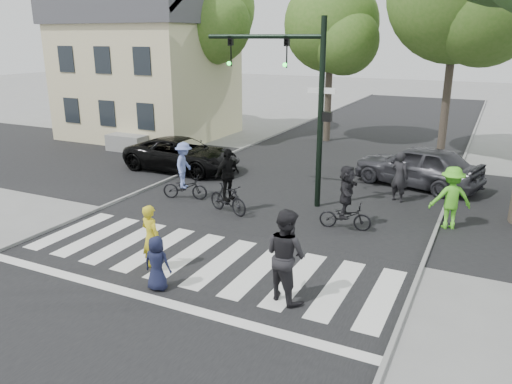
{
  "coord_description": "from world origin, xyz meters",
  "views": [
    {
      "loc": [
        6.26,
        -8.79,
        5.4
      ],
      "look_at": [
        0.5,
        3.0,
        1.3
      ],
      "focal_mm": 35.0,
      "sensor_mm": 36.0,
      "label": 1
    }
  ],
  "objects_px": {
    "cyclist_right": "(346,201)",
    "car_grey": "(417,166)",
    "traffic_signal": "(296,86)",
    "cyclist_left": "(184,175)",
    "pedestrian_child": "(157,263)",
    "cyclist_mid": "(228,187)",
    "car_suv": "(182,155)",
    "pedestrian_adult": "(286,255)",
    "pedestrian_woman": "(151,238)"
  },
  "relations": [
    {
      "from": "cyclist_right",
      "to": "car_grey",
      "type": "height_order",
      "value": "cyclist_right"
    },
    {
      "from": "pedestrian_woman",
      "to": "pedestrian_child",
      "type": "relative_size",
      "value": 1.3
    },
    {
      "from": "pedestrian_woman",
      "to": "cyclist_left",
      "type": "xyz_separation_m",
      "value": [
        -2.37,
        4.95,
        0.05
      ]
    },
    {
      "from": "car_grey",
      "to": "pedestrian_adult",
      "type": "bearing_deg",
      "value": 8.73
    },
    {
      "from": "car_grey",
      "to": "cyclist_right",
      "type": "bearing_deg",
      "value": 3.3
    },
    {
      "from": "pedestrian_child",
      "to": "cyclist_mid",
      "type": "distance_m",
      "value": 5.2
    },
    {
      "from": "pedestrian_child",
      "to": "car_grey",
      "type": "bearing_deg",
      "value": -118.47
    },
    {
      "from": "traffic_signal",
      "to": "cyclist_mid",
      "type": "distance_m",
      "value": 3.87
    },
    {
      "from": "traffic_signal",
      "to": "cyclist_left",
      "type": "height_order",
      "value": "traffic_signal"
    },
    {
      "from": "pedestrian_child",
      "to": "pedestrian_adult",
      "type": "relative_size",
      "value": 0.62
    },
    {
      "from": "traffic_signal",
      "to": "car_grey",
      "type": "xyz_separation_m",
      "value": [
        3.4,
        3.86,
        -3.11
      ]
    },
    {
      "from": "car_suv",
      "to": "car_grey",
      "type": "relative_size",
      "value": 1.06
    },
    {
      "from": "cyclist_left",
      "to": "cyclist_mid",
      "type": "bearing_deg",
      "value": -17.0
    },
    {
      "from": "pedestrian_woman",
      "to": "pedestrian_adult",
      "type": "distance_m",
      "value": 3.45
    },
    {
      "from": "car_suv",
      "to": "cyclist_mid",
      "type": "bearing_deg",
      "value": -130.72
    },
    {
      "from": "car_grey",
      "to": "car_suv",
      "type": "bearing_deg",
      "value": -62.96
    },
    {
      "from": "traffic_signal",
      "to": "pedestrian_adult",
      "type": "xyz_separation_m",
      "value": [
        2.27,
        -6.11,
        -2.88
      ]
    },
    {
      "from": "pedestrian_child",
      "to": "car_suv",
      "type": "height_order",
      "value": "car_suv"
    },
    {
      "from": "pedestrian_adult",
      "to": "cyclist_mid",
      "type": "relative_size",
      "value": 0.97
    },
    {
      "from": "pedestrian_child",
      "to": "car_suv",
      "type": "xyz_separation_m",
      "value": [
        -5.35,
        8.9,
        0.06
      ]
    },
    {
      "from": "pedestrian_adult",
      "to": "car_suv",
      "type": "xyz_separation_m",
      "value": [
        -8.06,
        8.05,
        -0.34
      ]
    },
    {
      "from": "pedestrian_child",
      "to": "cyclist_left",
      "type": "height_order",
      "value": "cyclist_left"
    },
    {
      "from": "pedestrian_adult",
      "to": "pedestrian_child",
      "type": "bearing_deg",
      "value": 41.64
    },
    {
      "from": "traffic_signal",
      "to": "car_suv",
      "type": "bearing_deg",
      "value": 161.52
    },
    {
      "from": "pedestrian_child",
      "to": "cyclist_mid",
      "type": "bearing_deg",
      "value": -87.2
    },
    {
      "from": "cyclist_right",
      "to": "car_suv",
      "type": "relative_size",
      "value": 0.39
    },
    {
      "from": "cyclist_left",
      "to": "cyclist_right",
      "type": "height_order",
      "value": "cyclist_left"
    },
    {
      "from": "traffic_signal",
      "to": "car_suv",
      "type": "xyz_separation_m",
      "value": [
        -5.8,
        1.94,
        -3.22
      ]
    },
    {
      "from": "pedestrian_child",
      "to": "traffic_signal",
      "type": "bearing_deg",
      "value": -102.54
    },
    {
      "from": "pedestrian_child",
      "to": "cyclist_mid",
      "type": "xyz_separation_m",
      "value": [
        -1.05,
        5.09,
        0.23
      ]
    },
    {
      "from": "cyclist_left",
      "to": "cyclist_right",
      "type": "distance_m",
      "value": 5.8
    },
    {
      "from": "pedestrian_adult",
      "to": "cyclist_mid",
      "type": "distance_m",
      "value": 5.67
    },
    {
      "from": "traffic_signal",
      "to": "cyclist_right",
      "type": "relative_size",
      "value": 3.12
    },
    {
      "from": "pedestrian_woman",
      "to": "cyclist_right",
      "type": "height_order",
      "value": "cyclist_right"
    },
    {
      "from": "pedestrian_woman",
      "to": "cyclist_mid",
      "type": "relative_size",
      "value": 0.78
    },
    {
      "from": "car_grey",
      "to": "pedestrian_child",
      "type": "bearing_deg",
      "value": -4.32
    },
    {
      "from": "cyclist_right",
      "to": "car_grey",
      "type": "relative_size",
      "value": 0.41
    },
    {
      "from": "cyclist_mid",
      "to": "cyclist_right",
      "type": "bearing_deg",
      "value": 4.5
    },
    {
      "from": "cyclist_mid",
      "to": "pedestrian_woman",
      "type": "bearing_deg",
      "value": -85.72
    },
    {
      "from": "traffic_signal",
      "to": "pedestrian_woman",
      "type": "xyz_separation_m",
      "value": [
        -1.17,
        -6.2,
        -3.08
      ]
    },
    {
      "from": "cyclist_left",
      "to": "car_grey",
      "type": "relative_size",
      "value": 0.43
    },
    {
      "from": "cyclist_right",
      "to": "car_grey",
      "type": "bearing_deg",
      "value": 78.06
    },
    {
      "from": "pedestrian_woman",
      "to": "car_suv",
      "type": "xyz_separation_m",
      "value": [
        -4.62,
        8.14,
        -0.13
      ]
    },
    {
      "from": "pedestrian_woman",
      "to": "pedestrian_adult",
      "type": "bearing_deg",
      "value": -161.79
    },
    {
      "from": "pedestrian_woman",
      "to": "cyclist_right",
      "type": "distance_m",
      "value": 5.75
    },
    {
      "from": "pedestrian_woman",
      "to": "car_suv",
      "type": "relative_size",
      "value": 0.33
    },
    {
      "from": "car_suv",
      "to": "pedestrian_adult",
      "type": "bearing_deg",
      "value": -134.09
    },
    {
      "from": "pedestrian_child",
      "to": "cyclist_left",
      "type": "relative_size",
      "value": 0.63
    },
    {
      "from": "pedestrian_child",
      "to": "car_grey",
      "type": "distance_m",
      "value": 11.49
    },
    {
      "from": "cyclist_mid",
      "to": "cyclist_right",
      "type": "xyz_separation_m",
      "value": [
        3.75,
        0.3,
        -0.01
      ]
    }
  ]
}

